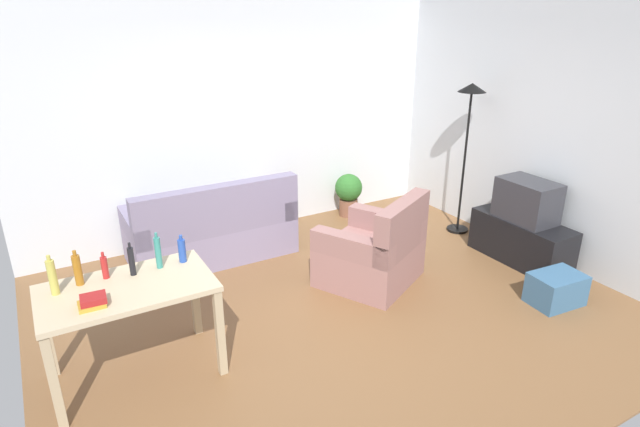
{
  "coord_description": "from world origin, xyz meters",
  "views": [
    {
      "loc": [
        -2.25,
        -3.57,
        2.62
      ],
      "look_at": [
        0.1,
        0.5,
        0.75
      ],
      "focal_mm": 29.39,
      "sensor_mm": 36.0,
      "label": 1
    }
  ],
  "objects_px": {
    "desk": "(128,299)",
    "bottle_red": "(105,267)",
    "couch": "(213,232)",
    "storage_box": "(556,289)",
    "bottle_squat": "(52,277)",
    "bottle_amber": "(78,270)",
    "armchair": "(375,252)",
    "potted_plant": "(349,192)",
    "bottle_tall": "(158,252)",
    "bottle_dark": "(132,261)",
    "torchiere_lamp": "(469,118)",
    "tv_stand": "(521,240)",
    "bottle_blue": "(182,250)",
    "tv": "(527,201)",
    "book_stack": "(93,301)"
  },
  "relations": [
    {
      "from": "desk",
      "to": "bottle_red",
      "type": "height_order",
      "value": "bottle_red"
    },
    {
      "from": "couch",
      "to": "storage_box",
      "type": "xyz_separation_m",
      "value": [
        2.46,
        -2.55,
        -0.16
      ]
    },
    {
      "from": "bottle_squat",
      "to": "bottle_amber",
      "type": "relative_size",
      "value": 1.11
    },
    {
      "from": "armchair",
      "to": "potted_plant",
      "type": "bearing_deg",
      "value": -141.83
    },
    {
      "from": "storage_box",
      "to": "bottle_tall",
      "type": "distance_m",
      "value": 3.59
    },
    {
      "from": "storage_box",
      "to": "bottle_dark",
      "type": "bearing_deg",
      "value": 163.28
    },
    {
      "from": "torchiere_lamp",
      "to": "potted_plant",
      "type": "height_order",
      "value": "torchiere_lamp"
    },
    {
      "from": "tv_stand",
      "to": "potted_plant",
      "type": "xyz_separation_m",
      "value": [
        -0.91,
        2.07,
        0.09
      ]
    },
    {
      "from": "potted_plant",
      "to": "bottle_blue",
      "type": "xyz_separation_m",
      "value": [
        -2.69,
        -1.76,
        0.53
      ]
    },
    {
      "from": "torchiere_lamp",
      "to": "bottle_blue",
      "type": "xyz_separation_m",
      "value": [
        -3.6,
        -0.65,
        -0.56
      ]
    },
    {
      "from": "bottle_red",
      "to": "bottle_blue",
      "type": "height_order",
      "value": "bottle_blue"
    },
    {
      "from": "tv",
      "to": "book_stack",
      "type": "bearing_deg",
      "value": 90.57
    },
    {
      "from": "bottle_dark",
      "to": "bottle_blue",
      "type": "xyz_separation_m",
      "value": [
        0.38,
        0.03,
        -0.02
      ]
    },
    {
      "from": "tv",
      "to": "desk",
      "type": "bearing_deg",
      "value": 88.26
    },
    {
      "from": "storage_box",
      "to": "bottle_red",
      "type": "bearing_deg",
      "value": 163.38
    },
    {
      "from": "bottle_squat",
      "to": "bottle_tall",
      "type": "distance_m",
      "value": 0.73
    },
    {
      "from": "torchiere_lamp",
      "to": "bottle_squat",
      "type": "xyz_separation_m",
      "value": [
        -4.51,
        -0.7,
        -0.52
      ]
    },
    {
      "from": "bottle_dark",
      "to": "desk",
      "type": "bearing_deg",
      "value": -118.43
    },
    {
      "from": "desk",
      "to": "book_stack",
      "type": "xyz_separation_m",
      "value": [
        -0.24,
        -0.17,
        0.14
      ]
    },
    {
      "from": "tv_stand",
      "to": "bottle_red",
      "type": "height_order",
      "value": "bottle_red"
    },
    {
      "from": "couch",
      "to": "tv_stand",
      "type": "relative_size",
      "value": 1.6
    },
    {
      "from": "storage_box",
      "to": "book_stack",
      "type": "bearing_deg",
      "value": 169.06
    },
    {
      "from": "desk",
      "to": "bottle_amber",
      "type": "height_order",
      "value": "bottle_amber"
    },
    {
      "from": "potted_plant",
      "to": "bottle_dark",
      "type": "height_order",
      "value": "bottle_dark"
    },
    {
      "from": "desk",
      "to": "bottle_tall",
      "type": "height_order",
      "value": "bottle_tall"
    },
    {
      "from": "bottle_red",
      "to": "book_stack",
      "type": "relative_size",
      "value": 1.11
    },
    {
      "from": "tv_stand",
      "to": "book_stack",
      "type": "height_order",
      "value": "book_stack"
    },
    {
      "from": "desk",
      "to": "storage_box",
      "type": "bearing_deg",
      "value": -13.86
    },
    {
      "from": "potted_plant",
      "to": "bottle_dark",
      "type": "bearing_deg",
      "value": -149.72
    },
    {
      "from": "desk",
      "to": "potted_plant",
      "type": "xyz_separation_m",
      "value": [
        3.16,
        1.95,
        -0.32
      ]
    },
    {
      "from": "bottle_tall",
      "to": "armchair",
      "type": "bearing_deg",
      "value": 3.31
    },
    {
      "from": "bottle_tall",
      "to": "storage_box",
      "type": "bearing_deg",
      "value": -17.92
    },
    {
      "from": "bottle_dark",
      "to": "torchiere_lamp",
      "type": "bearing_deg",
      "value": 9.64
    },
    {
      "from": "storage_box",
      "to": "bottle_blue",
      "type": "distance_m",
      "value": 3.42
    },
    {
      "from": "bottle_squat",
      "to": "storage_box",
      "type": "bearing_deg",
      "value": -14.4
    },
    {
      "from": "torchiere_lamp",
      "to": "storage_box",
      "type": "height_order",
      "value": "torchiere_lamp"
    },
    {
      "from": "couch",
      "to": "bottle_tall",
      "type": "distance_m",
      "value": 1.81
    },
    {
      "from": "torchiere_lamp",
      "to": "storage_box",
      "type": "relative_size",
      "value": 3.77
    },
    {
      "from": "tv",
      "to": "bottle_dark",
      "type": "distance_m",
      "value": 4.0
    },
    {
      "from": "potted_plant",
      "to": "book_stack",
      "type": "bearing_deg",
      "value": -148.15
    },
    {
      "from": "desk",
      "to": "tv",
      "type": "bearing_deg",
      "value": -1.46
    },
    {
      "from": "tv",
      "to": "storage_box",
      "type": "xyz_separation_m",
      "value": [
        -0.44,
        -0.79,
        -0.55
      ]
    },
    {
      "from": "tv_stand",
      "to": "book_stack",
      "type": "xyz_separation_m",
      "value": [
        -4.3,
        -0.04,
        0.56
      ]
    },
    {
      "from": "bottle_red",
      "to": "book_stack",
      "type": "distance_m",
      "value": 0.4
    },
    {
      "from": "couch",
      "to": "book_stack",
      "type": "height_order",
      "value": "couch"
    },
    {
      "from": "tv",
      "to": "bottle_squat",
      "type": "bearing_deg",
      "value": 86.77
    },
    {
      "from": "storage_box",
      "to": "bottle_amber",
      "type": "distance_m",
      "value": 4.13
    },
    {
      "from": "armchair",
      "to": "bottle_blue",
      "type": "height_order",
      "value": "bottle_blue"
    },
    {
      "from": "potted_plant",
      "to": "bottle_dark",
      "type": "relative_size",
      "value": 2.19
    },
    {
      "from": "tv",
      "to": "bottle_squat",
      "type": "xyz_separation_m",
      "value": [
        -4.51,
        0.25,
        0.19
      ]
    }
  ]
}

